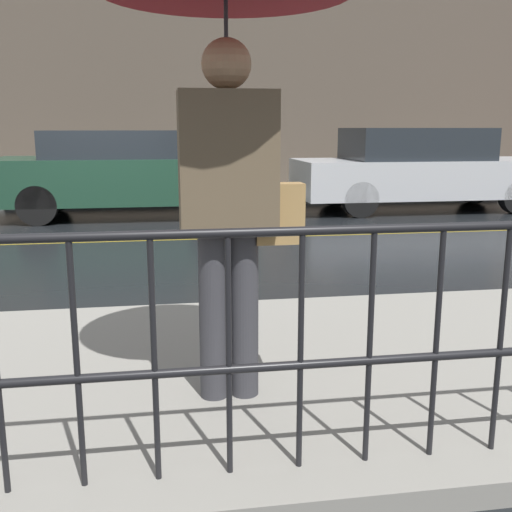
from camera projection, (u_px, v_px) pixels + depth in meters
The scene contains 8 objects.
ground_plane at pixel (104, 241), 8.00m from camera, with size 80.00×80.00×0.00m, color black.
sidewalk_near at pixel (29, 389), 3.33m from camera, with size 28.00×2.68×0.11m.
sidewalk_far at pixel (123, 198), 12.38m from camera, with size 28.00×2.13×0.11m.
lane_marking at pixel (104, 241), 8.00m from camera, with size 25.20×0.12×0.01m.
building_storefront at pixel (121, 83), 13.05m from camera, with size 28.00×0.30×4.90m.
pedestrian at pixel (227, 35), 2.76m from camera, with size 1.17×1.17×2.22m.
car_dark_green at pixel (124, 173), 10.11m from camera, with size 4.27×1.77×1.45m.
car_silver at pixel (420, 169), 10.93m from camera, with size 4.64×1.72×1.49m.
Camera 1 is at (0.76, -8.09, 1.48)m, focal length 42.00 mm.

